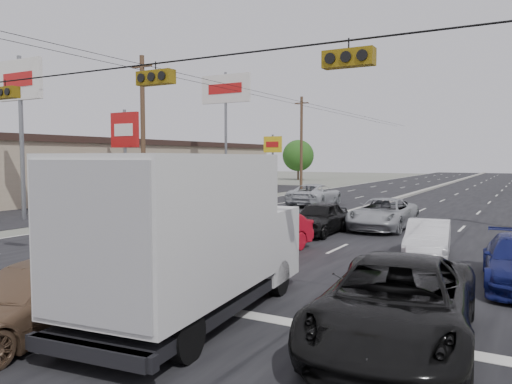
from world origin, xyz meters
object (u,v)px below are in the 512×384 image
pole_sign_mid (125,135)px  black_suv (396,304)px  pole_sign_billboard (226,96)px  queue_car_c (383,214)px  pole_sign_near (20,92)px  queue_car_b (428,240)px  tree_left_far (298,156)px  red_sedan (263,234)px  utility_pole_left_b (143,132)px  utility_pole_left_c (301,142)px  oncoming_far (315,195)px  oncoming_near (187,209)px  pole_sign_far (273,149)px  queue_car_a (319,218)px  tan_sedan (35,299)px  box_truck (192,235)px

pole_sign_mid → black_suv: bearing=-37.1°
pole_sign_billboard → queue_car_c: 24.21m
pole_sign_near → queue_car_b: (21.70, -0.12, -6.37)m
queue_car_c → pole_sign_near: bearing=-161.5°
pole_sign_near → pole_sign_mid: size_ratio=1.29×
tree_left_far → red_sedan: bearing=-66.7°
utility_pole_left_b → utility_pole_left_c: (0.00, 25.00, 0.00)m
utility_pole_left_b → pole_sign_mid: utility_pole_left_b is taller
oncoming_far → oncoming_near: bearing=73.1°
pole_sign_billboard → pole_sign_mid: bearing=-104.0°
tree_left_far → red_sedan: size_ratio=1.36×
pole_sign_far → queue_car_b: bearing=-54.7°
black_suv → oncoming_far: bearing=110.3°
queue_car_a → queue_car_b: (5.30, -3.17, -0.08)m
pole_sign_billboard → oncoming_far: size_ratio=1.95×
utility_pole_left_b → red_sedan: (13.90, -9.22, -4.36)m
tan_sedan → queue_car_b: 12.58m
queue_car_a → queue_car_c: (2.10, 2.95, 0.01)m
red_sedan → queue_car_b: size_ratio=1.15×
box_truck → black_suv: bearing=0.7°
red_sedan → tan_sedan: bearing=-82.3°
box_truck → utility_pole_left_b: bearing=128.2°
queue_car_a → tan_sedan: bearing=-90.7°
pole_sign_billboard → queue_car_c: size_ratio=2.07×
oncoming_near → queue_car_a: bearing=-179.7°
pole_sign_near → black_suv: 25.11m
oncoming_near → pole_sign_near: bearing=32.0°
utility_pole_left_b → oncoming_far: size_ratio=1.78×
black_suv → queue_car_c: black_suv is taller
utility_pole_left_b → tree_left_far: bearing=101.9°
pole_sign_billboard → red_sedan: size_ratio=2.44×
utility_pole_left_c → queue_car_a: (13.90, -28.95, -4.38)m
black_suv → queue_car_a: size_ratio=1.34×
queue_car_a → black_suv: bearing=-62.5°
black_suv → oncoming_far: 26.49m
pole_sign_mid → pole_sign_far: pole_sign_mid is taller
pole_sign_far → oncoming_far: (12.17, -16.87, -3.63)m
queue_car_b → oncoming_far: size_ratio=0.70×
utility_pole_left_c → pole_sign_far: (-3.50, -0.00, -0.70)m
pole_sign_near → oncoming_far: size_ratio=1.60×
pole_sign_near → queue_car_b: 22.62m
tree_left_far → oncoming_far: tree_left_far is taller
pole_sign_billboard → tree_left_far: size_ratio=1.80×
oncoming_far → pole_sign_billboard: bearing=-27.0°
red_sedan → queue_car_b: red_sedan is taller
queue_car_b → utility_pole_left_c: bearing=113.9°
queue_car_c → oncoming_far: (-7.33, 9.12, 0.04)m
utility_pole_left_b → black_suv: 25.96m
tree_left_far → box_truck: (25.52, -61.24, -1.90)m
red_sedan → pole_sign_mid: bearing=154.1°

